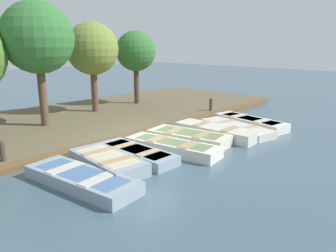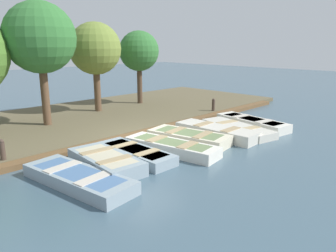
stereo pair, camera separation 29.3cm
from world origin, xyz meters
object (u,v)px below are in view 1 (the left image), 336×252
(rowboat_5, at_px, (216,131))
(park_tree_right, at_px, (136,52))
(rowboat_2, at_px, (137,153))
(rowboat_6, at_px, (236,128))
(rowboat_7, at_px, (250,122))
(park_tree_left, at_px, (37,38))
(rowboat_1, at_px, (108,162))
(rowboat_4, at_px, (189,137))
(mooring_post_near, at_px, (3,154))
(rowboat_3, at_px, (172,147))
(mooring_post_far, at_px, (211,106))
(park_tree_center, at_px, (92,49))
(rowboat_0, at_px, (81,179))

(rowboat_5, distance_m, park_tree_right, 8.07)
(rowboat_5, height_order, park_tree_right, park_tree_right)
(rowboat_2, bearing_deg, rowboat_6, 84.18)
(rowboat_7, relative_size, park_tree_left, 0.67)
(rowboat_1, relative_size, rowboat_4, 0.87)
(mooring_post_near, bearing_deg, rowboat_2, 54.98)
(rowboat_3, relative_size, mooring_post_far, 4.08)
(rowboat_5, height_order, mooring_post_far, mooring_post_far)
(rowboat_1, xyz_separation_m, rowboat_2, (-0.05, 1.20, -0.04))
(rowboat_7, bearing_deg, rowboat_6, -79.55)
(rowboat_7, height_order, park_tree_right, park_tree_right)
(rowboat_4, bearing_deg, mooring_post_near, -123.33)
(rowboat_2, height_order, park_tree_center, park_tree_center)
(rowboat_3, bearing_deg, park_tree_left, -175.35)
(rowboat_0, distance_m, rowboat_2, 2.46)
(rowboat_0, bearing_deg, rowboat_1, 104.06)
(rowboat_5, distance_m, mooring_post_near, 7.69)
(park_tree_left, bearing_deg, rowboat_2, 2.79)
(rowboat_1, distance_m, mooring_post_far, 8.77)
(rowboat_7, bearing_deg, mooring_post_near, -97.19)
(rowboat_1, relative_size, rowboat_7, 0.79)
(park_tree_left, bearing_deg, rowboat_3, 14.07)
(rowboat_2, distance_m, rowboat_3, 1.32)
(rowboat_5, bearing_deg, park_tree_left, -146.72)
(rowboat_7, relative_size, mooring_post_far, 4.13)
(rowboat_4, distance_m, mooring_post_near, 6.29)
(rowboat_2, distance_m, mooring_post_near, 4.02)
(rowboat_2, bearing_deg, rowboat_1, -87.14)
(rowboat_0, xyz_separation_m, rowboat_7, (0.02, 8.75, 0.02))
(rowboat_1, height_order, rowboat_2, rowboat_1)
(rowboat_3, distance_m, mooring_post_near, 5.30)
(park_tree_right, bearing_deg, mooring_post_far, 14.66)
(rowboat_4, xyz_separation_m, rowboat_5, (0.24, 1.41, 0.01))
(rowboat_0, bearing_deg, rowboat_2, 94.95)
(rowboat_2, relative_size, rowboat_6, 0.84)
(rowboat_5, relative_size, rowboat_7, 0.97)
(rowboat_0, xyz_separation_m, park_tree_right, (-7.35, 8.47, 3.01))
(rowboat_1, relative_size, rowboat_5, 0.81)
(rowboat_6, bearing_deg, rowboat_3, -79.23)
(rowboat_3, xyz_separation_m, mooring_post_far, (-2.74, 6.01, 0.24))
(rowboat_7, bearing_deg, rowboat_1, -84.46)
(rowboat_1, height_order, rowboat_4, rowboat_1)
(rowboat_0, height_order, park_tree_left, park_tree_left)
(rowboat_0, bearing_deg, park_tree_center, 135.57)
(rowboat_4, bearing_deg, rowboat_6, 69.79)
(rowboat_5, relative_size, rowboat_6, 0.97)
(rowboat_1, distance_m, park_tree_left, 6.80)
(rowboat_0, height_order, rowboat_2, rowboat_0)
(rowboat_3, distance_m, rowboat_4, 1.31)
(rowboat_6, distance_m, park_tree_right, 8.05)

